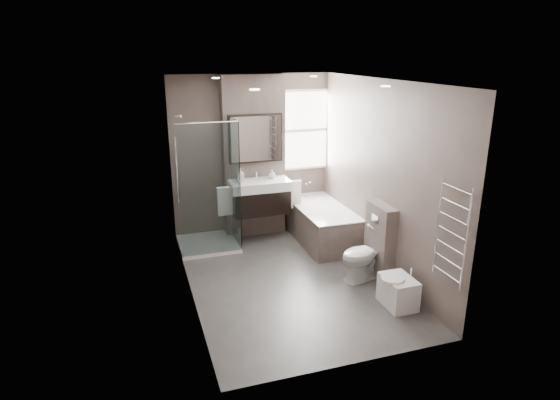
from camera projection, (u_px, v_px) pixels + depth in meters
name	position (u px, v px, depth m)	size (l,w,h in m)	color
room	(289.00, 186.00, 5.92)	(2.70, 3.90, 2.70)	#45423F
vanity_pier	(253.00, 157.00, 7.53)	(1.00, 0.25, 2.60)	#5F524B
vanity	(260.00, 196.00, 7.38)	(0.95, 0.47, 0.66)	black
mirror_cabinet	(256.00, 139.00, 7.28)	(0.86, 0.08, 0.76)	black
towel_left	(225.00, 201.00, 7.21)	(0.24, 0.06, 0.44)	silver
towel_right	(294.00, 195.00, 7.53)	(0.24, 0.06, 0.44)	silver
shower_enclosure	(214.00, 218.00, 7.17)	(0.90, 0.90, 2.00)	white
bathtub	(321.00, 222.00, 7.49)	(0.75, 1.60, 0.57)	#5F524B
window	(304.00, 130.00, 7.77)	(0.98, 0.06, 1.33)	white
toilet	(365.00, 254.00, 6.22)	(0.40, 0.69, 0.71)	white
cistern_box	(380.00, 240.00, 6.29)	(0.19, 0.55, 1.00)	#5F524B
bidet	(398.00, 291.00, 5.59)	(0.40, 0.46, 0.48)	white
towel_radiator	(452.00, 233.00, 4.89)	(0.03, 0.49, 1.10)	silver
soap_bottle_a	(240.00, 175.00, 7.22)	(0.10, 0.10, 0.21)	white
soap_bottle_b	(272.00, 174.00, 7.40)	(0.11, 0.11, 0.14)	white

